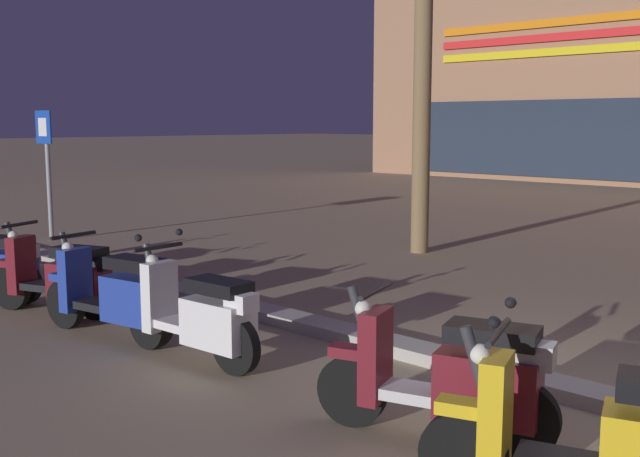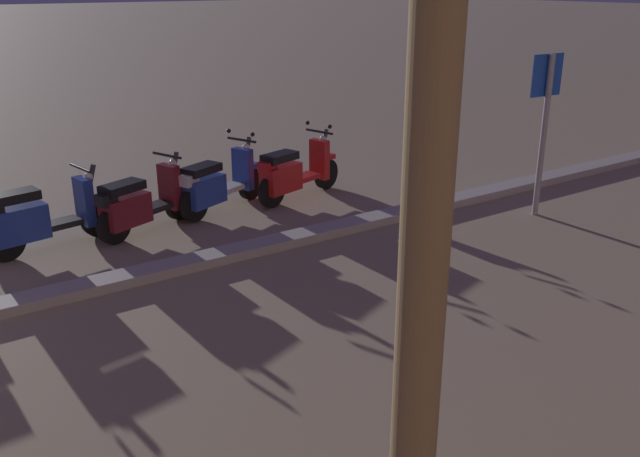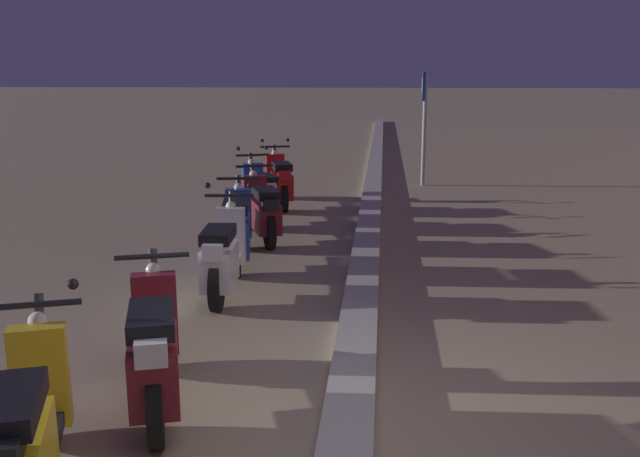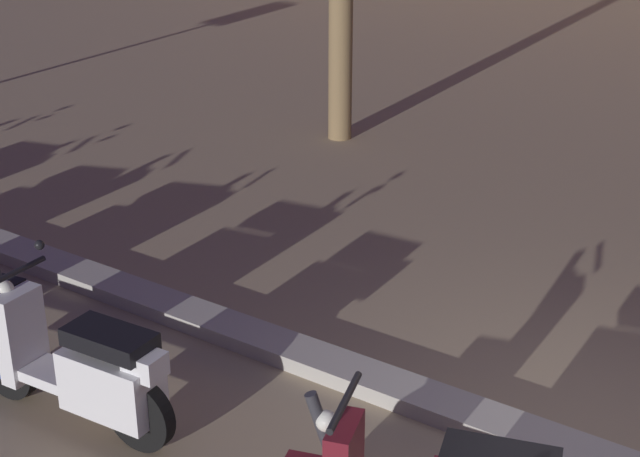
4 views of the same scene
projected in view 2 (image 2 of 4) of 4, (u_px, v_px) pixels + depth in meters
scooter_red_mid_centre at (294, 173)px, 11.04m from camera, size 1.82×0.78×1.17m
scooter_blue_last_in_row at (217, 184)px, 10.45m from camera, size 1.74×0.89×1.17m
scooter_maroon_gap_after_mid at (140, 204)px, 9.56m from camera, size 1.66×0.84×1.04m
scooter_blue_second_in_line at (40, 218)px, 8.93m from camera, size 1.80×0.65×1.04m
crossing_sign at (545, 117)px, 10.00m from camera, size 0.60×0.13×2.40m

